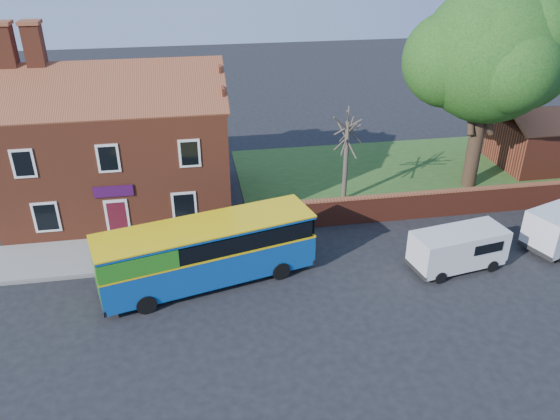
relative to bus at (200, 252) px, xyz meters
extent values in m
plane|color=black|center=(2.84, -2.61, -1.72)|extent=(120.00, 120.00, 0.00)
cube|color=gray|center=(-4.16, 3.14, -1.66)|extent=(18.00, 3.50, 0.12)
cube|color=slate|center=(-4.16, 1.39, -1.65)|extent=(18.00, 0.15, 0.14)
cube|color=#426B28|center=(15.84, 10.39, -1.70)|extent=(26.00, 12.00, 0.04)
cube|color=brown|center=(-4.16, 8.89, 1.53)|extent=(12.00, 8.00, 6.50)
cube|color=brown|center=(-4.16, 6.89, 5.78)|extent=(12.30, 4.08, 2.16)
cube|color=brown|center=(-4.16, 10.89, 5.78)|extent=(12.30, 4.08, 2.16)
cube|color=brown|center=(-8.96, 8.89, 7.68)|extent=(0.90, 0.90, 2.20)
cube|color=brown|center=(-7.56, 8.89, 7.68)|extent=(0.90, 0.90, 2.20)
cube|color=black|center=(-4.16, 4.86, 2.88)|extent=(1.10, 0.06, 1.50)
cube|color=#4C0F19|center=(-4.16, 4.84, -0.62)|extent=(0.95, 0.04, 2.10)
cube|color=silver|center=(-4.16, 4.86, -0.57)|extent=(1.20, 0.06, 2.30)
cube|color=#380D3B|center=(-4.16, 4.83, 1.08)|extent=(2.00, 0.06, 0.60)
cube|color=maroon|center=(15.84, 4.39, -0.97)|extent=(22.00, 0.30, 1.50)
cube|color=brown|center=(15.84, 4.39, -0.17)|extent=(22.00, 0.38, 0.10)
cube|color=maroon|center=(24.84, 10.39, -0.22)|extent=(8.00, 5.00, 3.00)
cube|color=brown|center=(24.84, 11.64, 1.83)|extent=(8.20, 2.56, 1.24)
cube|color=#0E499B|center=(0.31, 0.08, -0.59)|extent=(10.18, 4.82, 1.57)
cube|color=yellow|center=(0.31, 0.08, 0.20)|extent=(10.20, 4.84, 0.10)
cube|color=black|center=(0.31, 0.08, 0.67)|extent=(9.80, 4.74, 0.78)
cube|color=#2B871D|center=(-2.85, -0.72, 0.67)|extent=(3.87, 3.26, 0.84)
cube|color=#0E499B|center=(0.31, 0.08, 1.19)|extent=(10.18, 4.82, 0.14)
cube|color=yellow|center=(0.31, 0.08, 1.27)|extent=(10.23, 4.87, 0.06)
cylinder|color=black|center=(-2.47, -1.82, -1.27)|extent=(0.93, 0.49, 0.89)
cylinder|color=black|center=(-3.04, 0.42, -1.27)|extent=(0.93, 0.49, 0.89)
cylinder|color=black|center=(3.66, -0.26, -1.27)|extent=(0.93, 0.49, 0.89)
cylinder|color=black|center=(3.09, 1.97, -1.27)|extent=(0.93, 0.49, 0.89)
cube|color=silver|center=(12.23, -0.78, -0.58)|extent=(4.80, 2.57, 1.73)
cube|color=black|center=(14.25, -0.44, -0.30)|extent=(0.34, 1.54, 0.68)
cube|color=black|center=(14.43, -0.41, -1.35)|extent=(0.41, 1.81, 0.22)
cylinder|color=black|center=(10.93, -1.87, -1.42)|extent=(0.63, 0.32, 0.60)
cylinder|color=black|center=(10.65, -0.19, -1.42)|extent=(0.63, 0.32, 0.60)
cylinder|color=black|center=(13.81, -1.38, -1.42)|extent=(0.63, 0.32, 0.60)
cylinder|color=black|center=(13.52, 0.30, -1.42)|extent=(0.63, 0.32, 0.60)
cylinder|color=black|center=(17.06, 0.58, -1.38)|extent=(0.70, 0.43, 0.67)
cylinder|color=black|center=(17.33, 7.99, 0.84)|extent=(0.89, 0.89, 5.12)
sphere|color=#3B6C21|center=(17.33, 7.99, 6.64)|extent=(8.02, 8.02, 8.02)
sphere|color=#3B6C21|center=(19.67, 8.44, 5.97)|extent=(5.79, 5.79, 5.79)
sphere|color=#3B6C21|center=(15.21, 8.66, 6.19)|extent=(5.57, 5.57, 5.57)
cylinder|color=#4C4238|center=(8.87, 7.35, 0.77)|extent=(0.28, 0.28, 4.98)
cylinder|color=#4C4238|center=(8.87, 7.35, 2.55)|extent=(0.29, 2.43, 1.95)
cylinder|color=#4C4238|center=(8.87, 7.35, 2.37)|extent=(1.27, 1.79, 1.79)
cylinder|color=#4C4238|center=(8.87, 7.35, 2.73)|extent=(2.04, 0.93, 1.98)
camera|label=1|loc=(0.01, -21.37, 13.18)|focal=35.00mm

